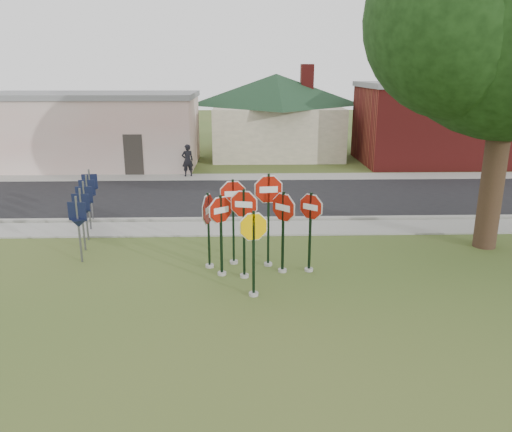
{
  "coord_description": "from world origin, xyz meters",
  "views": [
    {
      "loc": [
        -0.25,
        -11.39,
        5.46
      ],
      "look_at": [
        0.13,
        2.0,
        1.52
      ],
      "focal_mm": 35.0,
      "sensor_mm": 36.0,
      "label": 1
    }
  ],
  "objects_px": {
    "stop_sign_center": "(244,222)",
    "pedestrian": "(188,160)",
    "stop_sign_yellow": "(254,244)",
    "stop_sign_left": "(221,225)"
  },
  "relations": [
    {
      "from": "stop_sign_yellow",
      "to": "stop_sign_center",
      "type": "bearing_deg",
      "value": 100.89
    },
    {
      "from": "stop_sign_left",
      "to": "stop_sign_center",
      "type": "bearing_deg",
      "value": -16.01
    },
    {
      "from": "stop_sign_center",
      "to": "pedestrian",
      "type": "relative_size",
      "value": 1.53
    },
    {
      "from": "stop_sign_center",
      "to": "pedestrian",
      "type": "xyz_separation_m",
      "value": [
        -2.89,
        13.28,
        -0.68
      ]
    },
    {
      "from": "stop_sign_left",
      "to": "pedestrian",
      "type": "xyz_separation_m",
      "value": [
        -2.27,
        13.1,
        -0.54
      ]
    },
    {
      "from": "stop_sign_yellow",
      "to": "pedestrian",
      "type": "height_order",
      "value": "stop_sign_yellow"
    },
    {
      "from": "pedestrian",
      "to": "stop_sign_center",
      "type": "bearing_deg",
      "value": 83.36
    },
    {
      "from": "stop_sign_center",
      "to": "stop_sign_yellow",
      "type": "height_order",
      "value": "stop_sign_center"
    },
    {
      "from": "stop_sign_yellow",
      "to": "stop_sign_left",
      "type": "relative_size",
      "value": 0.97
    },
    {
      "from": "stop_sign_center",
      "to": "stop_sign_yellow",
      "type": "bearing_deg",
      "value": -79.11
    }
  ]
}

